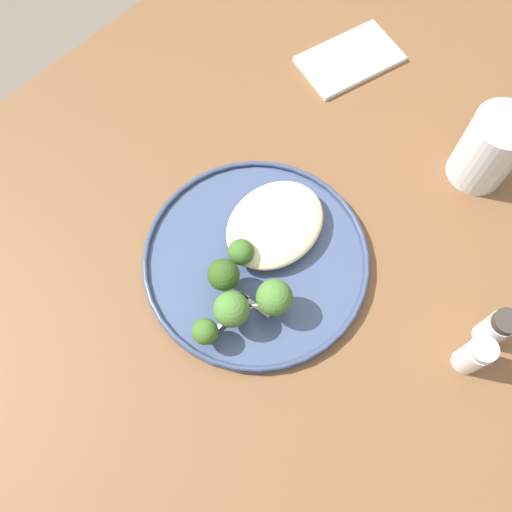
# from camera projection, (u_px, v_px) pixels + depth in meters

# --- Properties ---
(ground) EXTENTS (6.00, 6.00, 0.00)m
(ground) POSITION_uv_depth(u_px,v_px,m) (274.00, 380.00, 1.37)
(ground) COLOR #665B51
(wooden_dining_table) EXTENTS (1.40, 1.00, 0.74)m
(wooden_dining_table) POSITION_uv_depth(u_px,v_px,m) (288.00, 297.00, 0.77)
(wooden_dining_table) COLOR brown
(wooden_dining_table) RESTS_ON ground
(dinner_plate) EXTENTS (0.29, 0.29, 0.02)m
(dinner_plate) POSITION_uv_depth(u_px,v_px,m) (256.00, 259.00, 0.69)
(dinner_plate) COLOR #38476B
(dinner_plate) RESTS_ON wooden_dining_table
(noodle_bed) EXTENTS (0.14, 0.11, 0.03)m
(noodle_bed) POSITION_uv_depth(u_px,v_px,m) (275.00, 224.00, 0.69)
(noodle_bed) COLOR beige
(noodle_bed) RESTS_ON dinner_plate
(seared_scallop_tilted_round) EXTENTS (0.03, 0.03, 0.01)m
(seared_scallop_tilted_round) POSITION_uv_depth(u_px,v_px,m) (265.00, 240.00, 0.69)
(seared_scallop_tilted_round) COLOR #E5C689
(seared_scallop_tilted_round) RESTS_ON dinner_plate
(seared_scallop_right_edge) EXTENTS (0.02, 0.02, 0.02)m
(seared_scallop_right_edge) POSITION_uv_depth(u_px,v_px,m) (289.00, 209.00, 0.71)
(seared_scallop_right_edge) COLOR #E5C689
(seared_scallop_right_edge) RESTS_ON dinner_plate
(seared_scallop_half_hidden) EXTENTS (0.02, 0.02, 0.01)m
(seared_scallop_half_hidden) POSITION_uv_depth(u_px,v_px,m) (266.00, 220.00, 0.70)
(seared_scallop_half_hidden) COLOR #E5C689
(seared_scallop_half_hidden) RESTS_ON dinner_plate
(seared_scallop_rear_pale) EXTENTS (0.02, 0.02, 0.01)m
(seared_scallop_rear_pale) POSITION_uv_depth(u_px,v_px,m) (305.00, 227.00, 0.70)
(seared_scallop_rear_pale) COLOR #E5C689
(seared_scallop_rear_pale) RESTS_ON dinner_plate
(broccoli_floret_right_tilted) EXTENTS (0.03, 0.03, 0.05)m
(broccoli_floret_right_tilted) POSITION_uv_depth(u_px,v_px,m) (205.00, 332.00, 0.62)
(broccoli_floret_right_tilted) COLOR #7A994C
(broccoli_floret_right_tilted) RESTS_ON dinner_plate
(broccoli_floret_left_leaning) EXTENTS (0.04, 0.04, 0.06)m
(broccoli_floret_left_leaning) POSITION_uv_depth(u_px,v_px,m) (274.00, 298.00, 0.63)
(broccoli_floret_left_leaning) COLOR #89A356
(broccoli_floret_left_leaning) RESTS_ON dinner_plate
(broccoli_floret_beside_noodles) EXTENTS (0.04, 0.04, 0.06)m
(broccoli_floret_beside_noodles) POSITION_uv_depth(u_px,v_px,m) (224.00, 275.00, 0.64)
(broccoli_floret_beside_noodles) COLOR #89A356
(broccoli_floret_beside_noodles) RESTS_ON dinner_plate
(broccoli_floret_split_head) EXTENTS (0.03, 0.03, 0.05)m
(broccoli_floret_split_head) POSITION_uv_depth(u_px,v_px,m) (241.00, 252.00, 0.66)
(broccoli_floret_split_head) COLOR #89A356
(broccoli_floret_split_head) RESTS_ON dinner_plate
(broccoli_floret_center_pile) EXTENTS (0.04, 0.04, 0.06)m
(broccoli_floret_center_pile) POSITION_uv_depth(u_px,v_px,m) (232.00, 310.00, 0.62)
(broccoli_floret_center_pile) COLOR #89A356
(broccoli_floret_center_pile) RESTS_ON dinner_plate
(onion_sliver_long_sliver) EXTENTS (0.02, 0.05, 0.00)m
(onion_sliver_long_sliver) POSITION_uv_depth(u_px,v_px,m) (230.00, 290.00, 0.67)
(onion_sliver_long_sliver) COLOR silver
(onion_sliver_long_sliver) RESTS_ON dinner_plate
(onion_sliver_short_strip) EXTENTS (0.04, 0.01, 0.00)m
(onion_sliver_short_strip) POSITION_uv_depth(u_px,v_px,m) (217.00, 328.00, 0.65)
(onion_sliver_short_strip) COLOR silver
(onion_sliver_short_strip) RESTS_ON dinner_plate
(onion_sliver_curled_piece) EXTENTS (0.01, 0.05, 0.00)m
(onion_sliver_curled_piece) POSITION_uv_depth(u_px,v_px,m) (254.00, 305.00, 0.66)
(onion_sliver_curled_piece) COLOR silver
(onion_sliver_curled_piece) RESTS_ON dinner_plate
(onion_sliver_pale_crescent) EXTENTS (0.04, 0.03, 0.00)m
(onion_sliver_pale_crescent) POSITION_uv_depth(u_px,v_px,m) (268.00, 255.00, 0.69)
(onion_sliver_pale_crescent) COLOR silver
(onion_sliver_pale_crescent) RESTS_ON dinner_plate
(water_glass) EXTENTS (0.08, 0.08, 0.11)m
(water_glass) POSITION_uv_depth(u_px,v_px,m) (488.00, 152.00, 0.71)
(water_glass) COLOR silver
(water_glass) RESTS_ON wooden_dining_table
(folded_napkin) EXTENTS (0.17, 0.13, 0.01)m
(folded_napkin) POSITION_uv_depth(u_px,v_px,m) (350.00, 59.00, 0.83)
(folded_napkin) COLOR white
(folded_napkin) RESTS_ON wooden_dining_table
(salt_shaker) EXTENTS (0.03, 0.03, 0.07)m
(salt_shaker) POSITION_uv_depth(u_px,v_px,m) (474.00, 355.00, 0.62)
(salt_shaker) COLOR white
(salt_shaker) RESTS_ON wooden_dining_table
(pepper_shaker) EXTENTS (0.03, 0.03, 0.07)m
(pepper_shaker) POSITION_uv_depth(u_px,v_px,m) (496.00, 328.00, 0.63)
(pepper_shaker) COLOR white
(pepper_shaker) RESTS_ON wooden_dining_table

